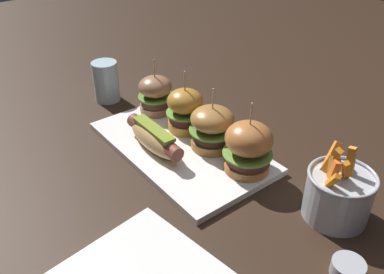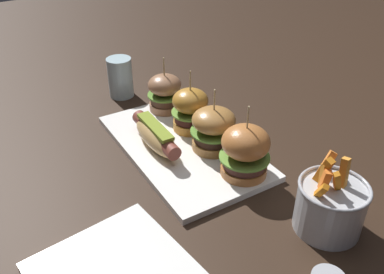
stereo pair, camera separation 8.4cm
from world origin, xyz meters
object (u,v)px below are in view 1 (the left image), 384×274
at_px(platter_main, 181,147).
at_px(slider_far_left, 156,94).
at_px(slider_center_left, 185,109).
at_px(fries_bucket, 338,194).
at_px(hot_dog, 154,138).
at_px(slider_far_right, 248,147).
at_px(water_glass, 106,81).
at_px(sauce_ramekin, 346,270).
at_px(slider_center_right, 212,127).

distance_m(platter_main, slider_far_left, 0.17).
bearing_deg(slider_center_left, slider_far_left, -176.78).
height_order(slider_center_left, fries_bucket, slider_center_left).
bearing_deg(hot_dog, slider_far_right, 31.53).
height_order(slider_far_left, slider_center_left, slider_center_left).
bearing_deg(water_glass, sauce_ramekin, 0.64).
bearing_deg(platter_main, fries_bucket, 15.70).
bearing_deg(fries_bucket, platter_main, -164.30).
bearing_deg(slider_far_left, slider_center_right, 2.14).
bearing_deg(slider_far_right, fries_bucket, 12.85).
bearing_deg(water_glass, slider_far_right, 7.90).
distance_m(platter_main, hot_dog, 0.07).
relative_size(slider_far_right, water_glass, 1.40).
bearing_deg(platter_main, slider_far_right, 18.99).
height_order(slider_far_left, slider_center_right, slider_center_right).
bearing_deg(slider_center_left, sauce_ramekin, -6.35).
bearing_deg(platter_main, hot_dog, -111.50).
distance_m(slider_center_left, slider_center_right, 0.09).
relative_size(platter_main, hot_dog, 2.33).
distance_m(hot_dog, sauce_ramekin, 0.45).
height_order(slider_center_left, slider_far_right, slider_far_right).
distance_m(slider_far_left, water_glass, 0.16).
bearing_deg(hot_dog, slider_center_left, 104.06).
bearing_deg(slider_center_left, slider_center_right, 0.84).
xyz_separation_m(slider_far_right, water_glass, (-0.46, -0.06, -0.01)).
height_order(hot_dog, slider_center_left, slider_center_left).
relative_size(slider_center_left, fries_bucket, 1.03).
height_order(platter_main, slider_far_right, slider_far_right).
distance_m(hot_dog, slider_far_right, 0.20).
distance_m(slider_center_right, slider_far_right, 0.11).
distance_m(slider_far_right, water_glass, 0.47).
xyz_separation_m(slider_far_left, slider_center_left, (0.11, 0.01, 0.00)).
height_order(slider_center_left, slider_center_right, slider_center_left).
bearing_deg(hot_dog, slider_far_left, 144.95).
distance_m(sauce_ramekin, water_glass, 0.73).
bearing_deg(slider_far_left, fries_bucket, 5.95).
relative_size(slider_far_left, slider_center_right, 0.99).
xyz_separation_m(hot_dog, slider_center_right, (0.07, 0.10, 0.02)).
relative_size(slider_far_left, sauce_ramekin, 2.69).
bearing_deg(fries_bucket, slider_center_left, -173.25).
bearing_deg(slider_far_left, sauce_ramekin, -4.53).
bearing_deg(slider_far_left, platter_main, -14.94).
bearing_deg(slider_far_right, slider_far_left, -178.16).
height_order(platter_main, slider_far_left, slider_far_left).
relative_size(fries_bucket, water_glass, 1.31).
height_order(slider_far_right, sauce_ramekin, slider_far_right).
bearing_deg(slider_center_right, sauce_ramekin, -8.10).
height_order(slider_far_left, fries_bucket, slider_far_left).
height_order(slider_far_left, water_glass, slider_far_left).
distance_m(hot_dog, fries_bucket, 0.38).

